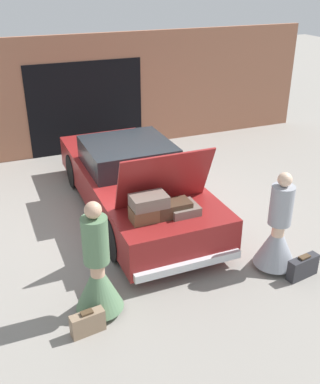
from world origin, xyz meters
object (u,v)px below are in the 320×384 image
at_px(suitcase_beside_left_person, 88,323).
at_px(person_right, 277,235).
at_px(car, 133,182).
at_px(person_left, 98,275).
at_px(suitcase_beside_right_person, 303,267).

bearing_deg(suitcase_beside_left_person, person_right, 5.49).
bearing_deg(car, person_left, -118.59).
relative_size(suitcase_beside_left_person, suitcase_beside_right_person, 0.84).
xyz_separation_m(car, suitcase_beside_left_person, (-1.61, -2.83, -0.43)).
height_order(person_left, suitcase_beside_left_person, person_left).
bearing_deg(person_left, car, 138.30).
bearing_deg(car, suitcase_beside_right_person, -61.20).
relative_size(person_left, person_right, 1.04).
height_order(suitcase_beside_left_person, suitcase_beside_right_person, suitcase_beside_right_person).
xyz_separation_m(person_left, suitcase_beside_right_person, (2.96, -0.42, -0.41)).
bearing_deg(suitcase_beside_right_person, person_right, 122.20).
xyz_separation_m(person_left, suitcase_beside_left_person, (-0.25, -0.33, -0.43)).
bearing_deg(car, person_right, -61.72).
bearing_deg(suitcase_beside_right_person, car, 118.80).
height_order(person_right, suitcase_beside_right_person, person_right).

